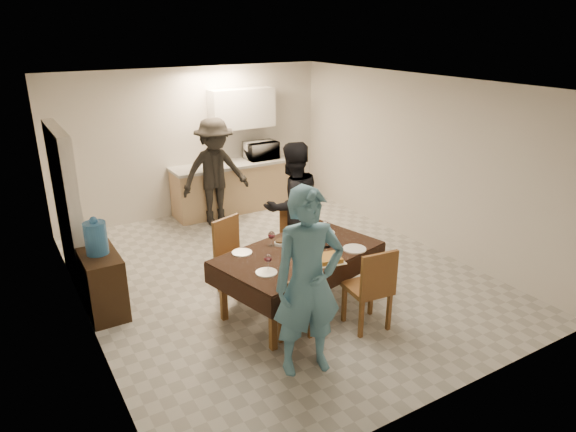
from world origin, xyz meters
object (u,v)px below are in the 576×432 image
microwave (261,150)px  person_near (308,283)px  savoury_tart (324,259)px  person_far (292,206)px  console (102,283)px  person_kitchen (215,172)px  dining_table (299,254)px  wine_bottle (293,240)px  water_jug (96,238)px  water_pitcher (326,239)px

microwave → person_near: 5.05m
savoury_tart → microwave: bearing=71.6°
savoury_tart → person_far: 1.50m
console → person_kitchen: person_kitchen is taller
dining_table → person_far: bearing=48.4°
wine_bottle → dining_table: bearing=-45.0°
dining_table → person_near: bearing=-131.6°
savoury_tart → water_jug: bearing=145.2°
savoury_tart → person_near: (-0.65, -0.67, 0.18)m
dining_table → savoury_tart: (0.10, -0.38, 0.06)m
console → savoury_tart: bearing=-34.8°
person_far → person_kitchen: bearing=-86.1°
microwave → person_kitchen: (-1.13, -0.45, -0.15)m
wine_bottle → microwave: microwave is taller
water_pitcher → person_far: size_ratio=0.11×
person_kitchen → dining_table: bearing=-95.3°
wine_bottle → person_kitchen: size_ratio=0.16×
person_far → dining_table: bearing=59.2°
wine_bottle → console: bearing=152.0°
console → person_kitchen: (2.36, 2.02, 0.54)m
dining_table → water_pitcher: bearing=-22.1°
microwave → person_kitchen: 1.23m
water_jug → water_pitcher: 2.69m
console → person_far: 2.67m
wine_bottle → microwave: bearing=67.4°
console → person_far: person_far is taller
microwave → person_near: bearing=67.0°
dining_table → person_far: person_far is taller
wine_bottle → savoury_tart: wine_bottle is taller
microwave → person_far: bearing=71.0°
wine_bottle → person_far: size_ratio=0.16×
console → water_jug: (0.00, 0.00, 0.58)m
wine_bottle → water_pitcher: wine_bottle is taller
console → savoury_tart: 2.66m
microwave → water_jug: bearing=35.3°
savoury_tart → person_kitchen: 3.53m
person_far → wine_bottle: bearing=55.9°
wine_bottle → microwave: 3.84m
wine_bottle → person_kitchen: 3.11m
microwave → savoury_tart: bearing=71.6°
person_near → person_kitchen: bearing=91.8°
water_pitcher → microwave: (1.07, 3.64, 0.22)m
water_pitcher → person_near: bearing=-132.0°
dining_table → person_far: (0.55, 1.05, 0.19)m
water_pitcher → person_kitchen: person_kitchen is taller
water_pitcher → person_kitchen: bearing=91.1°
wine_bottle → savoury_tart: (0.15, -0.43, -0.12)m
dining_table → water_jug: water_jug is taller
dining_table → wine_bottle: 0.19m
savoury_tart → person_near: bearing=-134.1°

